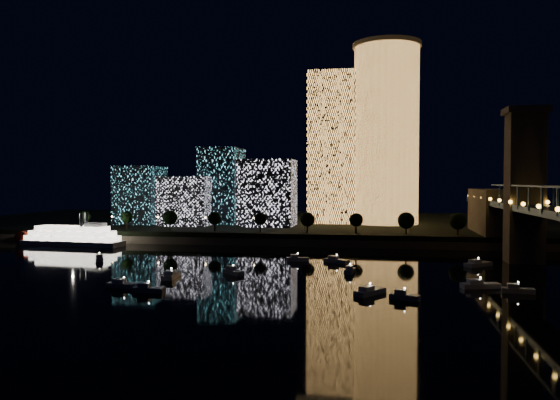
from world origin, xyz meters
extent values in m
plane|color=black|center=(0.00, 0.00, 0.00)|extent=(520.00, 520.00, 0.00)
cube|color=black|center=(0.00, 160.00, 2.50)|extent=(420.00, 160.00, 5.00)
cube|color=#6B5E4C|center=(0.00, 82.00, 1.50)|extent=(420.00, 6.00, 3.00)
cylinder|color=#F1A34D|center=(23.10, 142.79, 48.91)|extent=(32.00, 32.00, 87.83)
cylinder|color=#6B5E4C|center=(23.10, 142.79, 93.83)|extent=(34.00, 34.00, 2.00)
cube|color=#F1A34D|center=(-3.95, 145.75, 43.25)|extent=(24.04, 24.04, 76.50)
cube|color=silver|center=(-33.12, 120.00, 20.83)|extent=(25.72, 21.76, 31.66)
cube|color=#54D0E5|center=(-59.15, 131.94, 24.05)|extent=(19.05, 24.77, 38.11)
cube|color=silver|center=(-72.57, 117.23, 16.84)|extent=(23.68, 21.53, 23.68)
cube|color=#54D0E5|center=(-98.99, 122.25, 19.42)|extent=(20.60, 22.66, 28.84)
cube|color=#6B5E4C|center=(65.00, 50.00, 24.00)|extent=(11.00, 9.00, 48.00)
cube|color=#6B5E4C|center=(65.00, 50.00, 49.00)|extent=(13.00, 11.00, 2.00)
cube|color=#6B5E4C|center=(65.00, 100.00, 11.50)|extent=(12.00, 40.00, 23.00)
cube|color=navy|center=(60.00, 12.00, 21.50)|extent=(0.50, 0.50, 7.00)
cube|color=navy|center=(60.00, 36.00, 21.50)|extent=(0.50, 0.50, 7.00)
cube|color=navy|center=(60.00, 60.00, 21.50)|extent=(0.50, 0.50, 7.00)
sphere|color=#F4A635|center=(59.50, 0.00, 19.80)|extent=(1.20, 1.20, 1.20)
sphere|color=#F4A635|center=(59.50, 45.00, 19.80)|extent=(1.20, 1.20, 1.20)
sphere|color=#F4A635|center=(59.50, 90.00, 19.80)|extent=(1.20, 1.20, 1.20)
cube|color=silver|center=(-104.17, 67.75, 1.07)|extent=(43.53, 13.05, 2.15)
cube|color=white|center=(-104.17, 67.75, 3.13)|extent=(39.90, 11.89, 1.97)
cube|color=white|center=(-104.17, 67.75, 5.10)|extent=(36.27, 10.73, 1.97)
cube|color=white|center=(-104.17, 67.75, 7.06)|extent=(30.85, 9.43, 1.97)
cube|color=silver|center=(-93.47, 66.94, 8.76)|extent=(7.54, 5.89, 1.61)
cylinder|color=black|center=(-98.96, 65.56, 10.73)|extent=(1.25, 1.25, 5.36)
cylinder|color=black|center=(-98.69, 69.12, 10.73)|extent=(1.25, 1.25, 5.36)
cylinder|color=maroon|center=(-125.56, 69.37, 2.68)|extent=(6.85, 8.50, 6.26)
cube|color=silver|center=(-72.64, 30.86, 0.60)|extent=(5.83, 7.87, 1.20)
cube|color=silver|center=(-72.08, 29.86, 1.70)|extent=(3.03, 3.30, 1.00)
sphere|color=white|center=(-72.64, 30.86, 2.60)|extent=(0.36, 0.36, 0.36)
cube|color=silver|center=(49.11, 39.59, 0.60)|extent=(9.49, 8.70, 1.20)
cube|color=silver|center=(47.99, 38.65, 1.70)|extent=(4.25, 4.15, 1.00)
sphere|color=white|center=(49.11, 39.59, 2.60)|extent=(0.36, 0.36, 0.36)
cube|color=silver|center=(43.08, 3.63, 0.60)|extent=(9.87, 5.25, 1.20)
cube|color=silver|center=(41.71, 3.28, 1.70)|extent=(3.80, 3.19, 1.00)
sphere|color=white|center=(43.08, 3.63, 2.60)|extent=(0.36, 0.36, 0.36)
cube|color=silver|center=(-35.49, -15.12, 0.60)|extent=(7.70, 2.71, 1.20)
cube|color=silver|center=(-36.63, -15.08, 1.70)|extent=(2.73, 2.08, 1.00)
sphere|color=white|center=(-35.49, -15.12, 2.60)|extent=(0.36, 0.36, 0.36)
cube|color=silver|center=(16.29, -8.88, 0.60)|extent=(7.60, 8.91, 1.20)
cube|color=silver|center=(15.49, -9.97, 1.70)|extent=(3.73, 3.90, 1.00)
sphere|color=white|center=(16.29, -8.88, 2.60)|extent=(0.36, 0.36, 0.36)
cube|color=silver|center=(23.91, -13.28, 0.60)|extent=(6.91, 3.88, 1.20)
cube|color=silver|center=(22.96, -13.00, 1.70)|extent=(2.69, 2.29, 1.00)
sphere|color=white|center=(23.91, -13.28, 2.60)|extent=(0.36, 0.36, 0.36)
cube|color=silver|center=(-43.88, -10.71, 0.60)|extent=(8.62, 2.89, 1.20)
cube|color=silver|center=(-45.16, -10.69, 1.70)|extent=(3.04, 2.28, 1.00)
sphere|color=white|center=(-43.88, -10.71, 2.60)|extent=(0.36, 0.36, 0.36)
cube|color=silver|center=(-37.30, 4.20, 0.60)|extent=(3.81, 9.63, 1.20)
cube|color=silver|center=(-37.18, 2.79, 1.70)|extent=(2.72, 3.49, 1.00)
sphere|color=white|center=(-37.30, 4.20, 2.60)|extent=(0.36, 0.36, 0.36)
cube|color=silver|center=(5.36, 39.22, 0.60)|extent=(8.79, 6.84, 1.20)
cube|color=silver|center=(4.26, 39.89, 1.70)|extent=(3.74, 3.48, 1.00)
sphere|color=white|center=(5.36, 39.22, 2.60)|extent=(0.36, 0.36, 0.36)
cube|color=silver|center=(-7.60, 41.05, 0.60)|extent=(7.60, 3.69, 1.20)
cube|color=silver|center=(-8.67, 40.84, 1.70)|extent=(2.87, 2.35, 1.00)
sphere|color=white|center=(-7.60, 41.05, 2.60)|extent=(0.36, 0.36, 0.36)
cube|color=silver|center=(10.46, 20.38, 0.60)|extent=(3.21, 7.03, 1.20)
cube|color=silver|center=(10.30, 19.38, 1.70)|extent=(2.11, 2.62, 1.00)
sphere|color=white|center=(10.46, 20.38, 2.60)|extent=(0.36, 0.36, 0.36)
cube|color=silver|center=(-22.13, 12.72, 0.60)|extent=(7.44, 7.13, 1.20)
cube|color=silver|center=(-22.99, 13.51, 1.70)|extent=(3.39, 3.35, 1.00)
sphere|color=white|center=(-22.13, 12.72, 2.60)|extent=(0.36, 0.36, 0.36)
cube|color=silver|center=(50.65, -1.30, 0.60)|extent=(7.47, 2.93, 1.20)
cube|color=silver|center=(49.56, -1.21, 1.70)|extent=(2.70, 2.10, 1.00)
sphere|color=white|center=(50.65, -1.30, 2.60)|extent=(0.36, 0.36, 0.36)
cylinder|color=black|center=(-110.00, 88.00, 7.00)|extent=(0.70, 0.70, 4.00)
sphere|color=black|center=(-110.00, 88.00, 10.50)|extent=(5.06, 5.06, 5.06)
cylinder|color=black|center=(-90.00, 88.00, 7.00)|extent=(0.70, 0.70, 4.00)
sphere|color=black|center=(-90.00, 88.00, 10.50)|extent=(5.30, 5.30, 5.30)
cylinder|color=black|center=(-70.00, 88.00, 7.00)|extent=(0.70, 0.70, 4.00)
sphere|color=black|center=(-70.00, 88.00, 10.50)|extent=(6.40, 6.40, 6.40)
cylinder|color=black|center=(-50.00, 88.00, 7.00)|extent=(0.70, 0.70, 4.00)
sphere|color=black|center=(-50.00, 88.00, 10.50)|extent=(5.69, 5.69, 5.69)
cylinder|color=black|center=(-30.00, 88.00, 7.00)|extent=(0.70, 0.70, 4.00)
sphere|color=black|center=(-30.00, 88.00, 10.50)|extent=(5.52, 5.52, 5.52)
cylinder|color=black|center=(-10.00, 88.00, 7.00)|extent=(0.70, 0.70, 4.00)
sphere|color=black|center=(-10.00, 88.00, 10.50)|extent=(6.07, 6.07, 6.07)
cylinder|color=black|center=(10.00, 88.00, 7.00)|extent=(0.70, 0.70, 4.00)
sphere|color=black|center=(10.00, 88.00, 10.50)|extent=(5.66, 5.66, 5.66)
cylinder|color=black|center=(30.00, 88.00, 7.00)|extent=(0.70, 0.70, 4.00)
sphere|color=black|center=(30.00, 88.00, 10.50)|extent=(6.79, 6.79, 6.79)
cylinder|color=black|center=(50.00, 88.00, 7.00)|extent=(0.70, 0.70, 4.00)
sphere|color=black|center=(50.00, 88.00, 10.50)|extent=(6.71, 6.71, 6.71)
cylinder|color=black|center=(-100.00, 94.00, 7.50)|extent=(0.24, 0.24, 5.00)
sphere|color=#FFCC7F|center=(-100.00, 94.00, 10.30)|extent=(0.70, 0.70, 0.70)
cylinder|color=black|center=(-78.00, 94.00, 7.50)|extent=(0.24, 0.24, 5.00)
sphere|color=#FFCC7F|center=(-78.00, 94.00, 10.30)|extent=(0.70, 0.70, 0.70)
cylinder|color=black|center=(-56.00, 94.00, 7.50)|extent=(0.24, 0.24, 5.00)
sphere|color=#FFCC7F|center=(-56.00, 94.00, 10.30)|extent=(0.70, 0.70, 0.70)
cylinder|color=black|center=(-34.00, 94.00, 7.50)|extent=(0.24, 0.24, 5.00)
sphere|color=#FFCC7F|center=(-34.00, 94.00, 10.30)|extent=(0.70, 0.70, 0.70)
cylinder|color=black|center=(-12.00, 94.00, 7.50)|extent=(0.24, 0.24, 5.00)
sphere|color=#FFCC7F|center=(-12.00, 94.00, 10.30)|extent=(0.70, 0.70, 0.70)
cylinder|color=black|center=(10.00, 94.00, 7.50)|extent=(0.24, 0.24, 5.00)
sphere|color=#FFCC7F|center=(10.00, 94.00, 10.30)|extent=(0.70, 0.70, 0.70)
cylinder|color=black|center=(32.00, 94.00, 7.50)|extent=(0.24, 0.24, 5.00)
sphere|color=#FFCC7F|center=(32.00, 94.00, 10.30)|extent=(0.70, 0.70, 0.70)
camera|label=1|loc=(16.92, -136.43, 26.41)|focal=35.00mm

